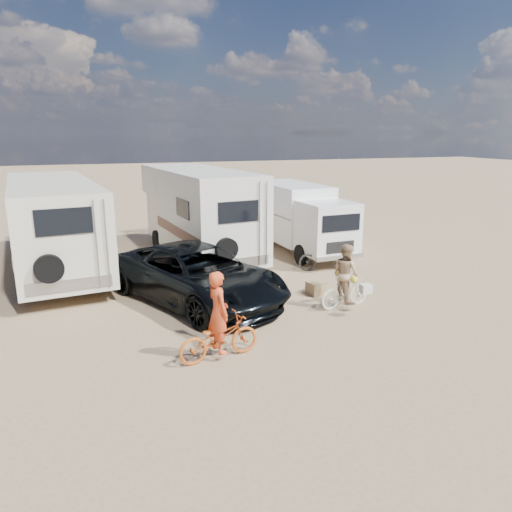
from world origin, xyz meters
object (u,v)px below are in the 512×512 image
object	(u,v)px
bike_woman	(345,291)
rider_woman	(346,279)
dark_suv	(197,275)
bike_parked	(324,257)
crate	(316,288)
rv_main	(199,215)
box_truck	(300,219)
rider_man	(218,320)
cooler	(192,272)
bike_man	(219,338)
rv_left	(55,227)

from	to	relation	value
bike_woman	rider_woman	world-z (taller)	rider_woman
dark_suv	bike_parked	distance (m)	5.32
bike_woman	rider_woman	distance (m)	0.35
rider_woman	crate	world-z (taller)	rider_woman
rv_main	dark_suv	size ratio (longest dim) A/B	1.24
box_truck	rider_woman	bearing A→B (deg)	-106.33
box_truck	rider_man	bearing A→B (deg)	-127.38
rv_main	cooler	size ratio (longest dim) A/B	12.63
rv_main	bike_man	size ratio (longest dim) A/B	3.98
bike_woman	cooler	bearing A→B (deg)	31.30
box_truck	rider_man	world-z (taller)	box_truck
bike_man	bike_woman	size ratio (longest dim) A/B	1.16
rv_left	crate	size ratio (longest dim) A/B	18.10
box_truck	dark_suv	xyz separation A→B (m)	(-5.36, -4.57, -0.54)
rider_woman	rider_man	bearing A→B (deg)	106.01
bike_woman	crate	bearing A→B (deg)	2.48
dark_suv	bike_parked	world-z (taller)	dark_suv
bike_woman	bike_parked	world-z (taller)	bike_parked
bike_parked	cooler	distance (m)	4.71
cooler	box_truck	bearing A→B (deg)	39.75
rv_main	crate	world-z (taller)	rv_main
box_truck	rider_woman	world-z (taller)	box_truck
bike_man	rider_man	bearing A→B (deg)	-0.00
bike_man	bike_parked	bearing A→B (deg)	-54.27
bike_woman	rider_man	distance (m)	4.60
rv_main	dark_suv	xyz separation A→B (m)	(-1.24, -4.86, -0.90)
bike_woman	rider_man	xyz separation A→B (m)	(-4.18, -1.86, 0.42)
rv_main	bike_man	distance (m)	8.82
dark_suv	cooler	distance (m)	2.45
bike_parked	crate	bearing A→B (deg)	157.84
box_truck	bike_woman	world-z (taller)	box_truck
rv_left	box_truck	world-z (taller)	rv_left
rider_man	dark_suv	bearing A→B (deg)	-15.58
rv_left	bike_man	world-z (taller)	rv_left
bike_man	box_truck	bearing A→B (deg)	-44.30
rider_man	bike_parked	distance (m)	7.69
dark_suv	bike_woman	size ratio (longest dim) A/B	3.73
bike_parked	rider_man	bearing A→B (deg)	145.67
cooler	crate	bearing A→B (deg)	-26.36
box_truck	bike_man	bearing A→B (deg)	-127.38
bike_man	bike_parked	size ratio (longest dim) A/B	1.00
rider_man	box_truck	bearing A→B (deg)	-44.30
bike_parked	cooler	world-z (taller)	bike_parked
rv_left	rider_woman	bearing A→B (deg)	-47.05
rv_main	rider_woman	world-z (taller)	rv_main
rider_man	rider_woman	world-z (taller)	rider_man
bike_man	bike_parked	distance (m)	7.68
bike_man	rider_woman	distance (m)	4.59
rider_woman	cooler	bearing A→B (deg)	31.30
crate	bike_man	bearing A→B (deg)	-141.27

